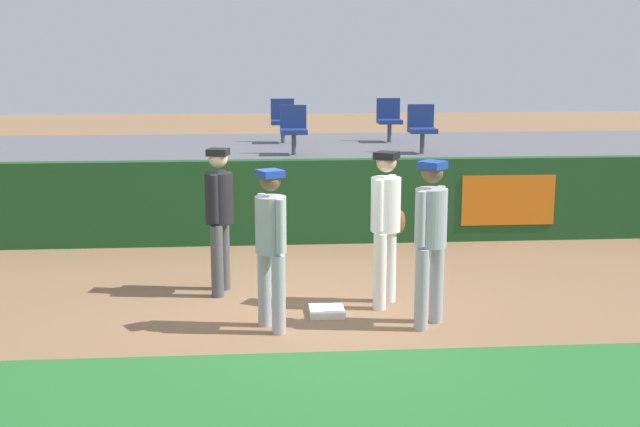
{
  "coord_description": "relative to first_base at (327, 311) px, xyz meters",
  "views": [
    {
      "loc": [
        -0.55,
        -9.19,
        3.05
      ],
      "look_at": [
        0.25,
        1.04,
        1.0
      ],
      "focal_mm": 46.84,
      "sensor_mm": 36.0,
      "label": 1
    }
  ],
  "objects": [
    {
      "name": "player_runner_visitor",
      "position": [
        -0.65,
        -0.46,
        0.99
      ],
      "size": [
        0.46,
        0.46,
        1.77
      ],
      "rotation": [
        0.0,
        0.0,
        -1.08
      ],
      "color": "#9EA3AD",
      "rests_on": "ground_plane"
    },
    {
      "name": "seat_front_center",
      "position": [
        -0.14,
        5.07,
        1.67
      ],
      "size": [
        0.45,
        0.44,
        0.84
      ],
      "color": "#4C4C51",
      "rests_on": "bleacher_platform"
    },
    {
      "name": "player_umpire",
      "position": [
        -1.26,
        0.98,
        1.02
      ],
      "size": [
        0.42,
        0.5,
        1.83
      ],
      "rotation": [
        0.0,
        0.0,
        -1.79
      ],
      "color": "#4C4C51",
      "rests_on": "ground_plane"
    },
    {
      "name": "grass_foreground_strip",
      "position": [
        -0.25,
        -2.61,
        -0.04
      ],
      "size": [
        18.0,
        2.8,
        0.01
      ],
      "primitive_type": "cube",
      "color": "#26662B",
      "rests_on": "ground_plane"
    },
    {
      "name": "field_wall",
      "position": [
        -0.23,
        3.63,
        0.63
      ],
      "size": [
        18.0,
        0.26,
        1.33
      ],
      "color": "#19471E",
      "rests_on": "ground_plane"
    },
    {
      "name": "seat_front_right",
      "position": [
        2.09,
        5.07,
        1.67
      ],
      "size": [
        0.46,
        0.44,
        0.84
      ],
      "color": "#4C4C51",
      "rests_on": "bleacher_platform"
    },
    {
      "name": "first_base",
      "position": [
        0.0,
        0.0,
        0.0
      ],
      "size": [
        0.4,
        0.4,
        0.08
      ],
      "primitive_type": "cube",
      "color": "white",
      "rests_on": "ground_plane"
    },
    {
      "name": "seat_back_center",
      "position": [
        -0.26,
        6.87,
        1.67
      ],
      "size": [
        0.45,
        0.44,
        0.84
      ],
      "color": "#4C4C51",
      "rests_on": "bleacher_platform"
    },
    {
      "name": "bleacher_platform",
      "position": [
        -0.25,
        6.2,
        0.58
      ],
      "size": [
        18.0,
        4.8,
        1.23
      ],
      "primitive_type": "cube",
      "color": "#59595E",
      "rests_on": "ground_plane"
    },
    {
      "name": "ground_plane",
      "position": [
        -0.25,
        -0.04,
        -0.04
      ],
      "size": [
        60.0,
        60.0,
        0.0
      ],
      "primitive_type": "plane",
      "color": "#846042"
    },
    {
      "name": "player_coach_visitor",
      "position": [
        1.1,
        -0.48,
        1.03
      ],
      "size": [
        0.5,
        0.5,
        1.85
      ],
      "rotation": [
        0.0,
        0.0,
        -2.29
      ],
      "color": "#9EA3AD",
      "rests_on": "ground_plane"
    },
    {
      "name": "seat_back_right",
      "position": [
        1.81,
        6.87,
        1.67
      ],
      "size": [
        0.46,
        0.44,
        0.84
      ],
      "color": "#4C4C51",
      "rests_on": "bleacher_platform"
    },
    {
      "name": "player_fielder_home",
      "position": [
        0.73,
        0.32,
        1.03
      ],
      "size": [
        0.54,
        0.49,
        1.86
      ],
      "rotation": [
        0.0,
        0.0,
        -2.08
      ],
      "color": "white",
      "rests_on": "ground_plane"
    }
  ]
}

